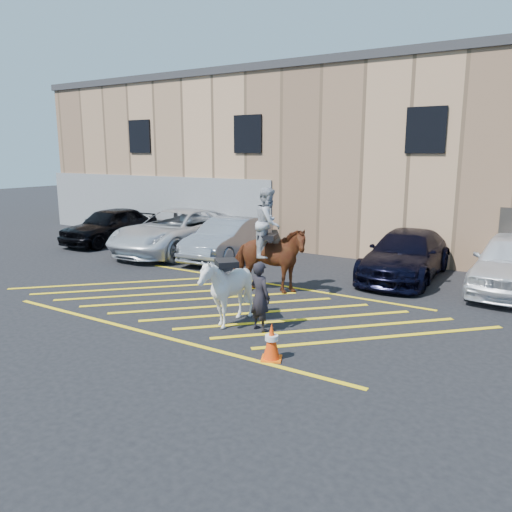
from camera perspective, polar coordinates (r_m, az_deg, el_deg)
The scene contains 11 objects.
ground at distance 13.19m, azimuth -2.89°, elevation -5.38°, with size 90.00×90.00×0.00m, color black.
car_black_suv at distance 22.54m, azimuth -16.33°, elevation 3.38°, with size 1.84×4.57×1.56m, color black.
car_white_pickup at distance 19.92m, azimuth -8.98°, elevation 2.83°, with size 2.78×6.02×1.67m, color silver.
car_silver_sedan at distance 18.47m, azimuth -3.18°, elevation 1.98°, with size 1.59×4.55×1.50m, color gray.
car_blue_suv at distance 16.34m, azimuth 16.77°, elevation 0.13°, with size 2.05×5.03×1.46m, color black.
handler at distance 10.99m, azimuth 0.46°, elevation -4.65°, with size 0.57×0.37×1.56m, color black.
warehouse at distance 23.45m, azimuth 14.38°, elevation 10.85°, with size 32.42×10.20×7.30m.
hatching_zone at distance 12.95m, azimuth -3.66°, elevation -5.68°, with size 12.60×5.12×0.01m.
mounted_bay at distance 13.84m, azimuth 1.38°, elevation 0.54°, with size 2.42×1.58×2.95m.
saddled_white at distance 11.33m, azimuth -3.35°, elevation -3.93°, with size 1.98×1.98×1.63m.
traffic_cone at distance 9.61m, azimuth 1.79°, elevation -9.73°, with size 0.50×0.50×0.73m.
Camera 1 is at (7.27, -10.29, 3.89)m, focal length 35.00 mm.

